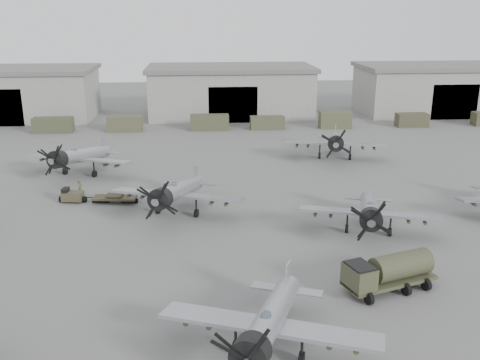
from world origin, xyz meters
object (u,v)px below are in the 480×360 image
(tug_trailer, at_px, (89,197))
(aircraft_near_1, at_px, (268,324))
(aircraft_mid_1, at_px, (176,192))
(aircraft_mid_2, at_px, (370,211))
(ground_crew, at_px, (80,188))
(aircraft_far_1, at_px, (335,142))
(aircraft_far_0, at_px, (77,157))
(fuel_tanker, at_px, (389,270))

(tug_trailer, bearing_deg, aircraft_near_1, -54.33)
(aircraft_near_1, distance_m, aircraft_mid_1, 22.41)
(aircraft_mid_2, xyz_separation_m, ground_crew, (-26.11, 11.98, -1.31))
(aircraft_mid_2, xyz_separation_m, aircraft_far_1, (3.03, 23.60, 0.17))
(aircraft_far_0, distance_m, ground_crew, 7.18)
(aircraft_mid_1, bearing_deg, aircraft_far_0, 149.14)
(aircraft_far_0, xyz_separation_m, ground_crew, (1.54, -6.86, -1.45))
(aircraft_far_0, height_order, aircraft_far_1, aircraft_far_1)
(aircraft_mid_1, height_order, aircraft_far_0, aircraft_far_0)
(aircraft_mid_2, bearing_deg, aircraft_near_1, -106.73)
(aircraft_near_1, relative_size, fuel_tanker, 1.76)
(aircraft_mid_1, relative_size, aircraft_far_1, 0.97)
(aircraft_mid_2, bearing_deg, ground_crew, 171.84)
(tug_trailer, relative_size, ground_crew, 4.49)
(tug_trailer, bearing_deg, aircraft_mid_2, -14.94)
(aircraft_mid_2, height_order, ground_crew, aircraft_mid_2)
(aircraft_far_0, bearing_deg, ground_crew, -57.10)
(fuel_tanker, bearing_deg, tug_trailer, 122.03)
(aircraft_far_0, xyz_separation_m, aircraft_far_1, (30.69, 4.75, 0.02))
(ground_crew, bearing_deg, aircraft_near_1, -131.45)
(aircraft_near_1, relative_size, aircraft_far_1, 0.95)
(aircraft_mid_2, distance_m, tug_trailer, 26.82)
(aircraft_far_1, height_order, tug_trailer, aircraft_far_1)
(aircraft_far_1, distance_m, fuel_tanker, 33.11)
(aircraft_mid_1, height_order, fuel_tanker, aircraft_mid_1)
(aircraft_near_1, height_order, fuel_tanker, aircraft_near_1)
(aircraft_mid_1, distance_m, tug_trailer, 9.85)
(aircraft_mid_1, bearing_deg, fuel_tanker, -27.14)
(ground_crew, bearing_deg, aircraft_mid_2, -95.16)
(aircraft_mid_1, xyz_separation_m, aircraft_far_1, (19.19, 17.99, 0.05))
(aircraft_far_0, bearing_deg, tug_trailer, -52.53)
(aircraft_far_1, bearing_deg, ground_crew, -144.35)
(ground_crew, bearing_deg, aircraft_mid_1, -103.14)
(aircraft_near_1, height_order, aircraft_far_0, aircraft_far_0)
(aircraft_far_1, bearing_deg, fuel_tanker, -83.97)
(aircraft_mid_1, distance_m, aircraft_far_1, 26.30)
(aircraft_near_1, bearing_deg, aircraft_far_1, 91.52)
(aircraft_mid_2, height_order, aircraft_far_1, aircraft_far_1)
(aircraft_near_1, relative_size, tug_trailer, 1.63)
(aircraft_far_0, height_order, fuel_tanker, aircraft_far_0)
(aircraft_far_0, relative_size, aircraft_far_1, 0.98)
(aircraft_far_1, height_order, fuel_tanker, aircraft_far_1)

